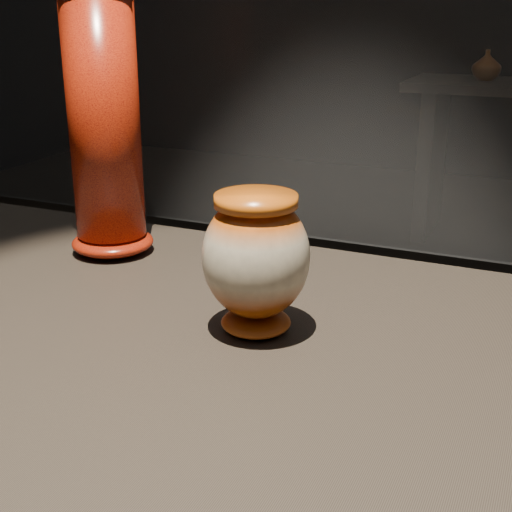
{
  "coord_description": "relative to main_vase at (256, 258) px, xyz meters",
  "views": [
    {
      "loc": [
        0.22,
        -0.75,
        1.32
      ],
      "look_at": [
        -0.13,
        0.04,
        1.01
      ],
      "focal_mm": 50.0,
      "sensor_mm": 36.0,
      "label": 1
    }
  ],
  "objects": [
    {
      "name": "main_vase",
      "position": [
        0.0,
        0.0,
        0.0
      ],
      "size": [
        0.15,
        0.15,
        0.19
      ],
      "rotation": [
        0.0,
        0.0,
        -0.06
      ],
      "color": "#7F340B",
      "rests_on": "display_plinth"
    },
    {
      "name": "back_vase_left",
      "position": [
        -0.12,
        3.39,
        -0.02
      ],
      "size": [
        0.22,
        0.22,
        0.16
      ],
      "primitive_type": "imported",
      "rotation": [
        0.0,
        0.0,
        2.18
      ],
      "color": "#8A3714",
      "rests_on": "back_shelf"
    },
    {
      "name": "tall_vase",
      "position": [
        -0.36,
        0.19,
        0.11
      ],
      "size": [
        0.15,
        0.15,
        0.45
      ],
      "rotation": [
        0.0,
        0.0,
        -0.03
      ],
      "color": "#BB2B0C",
      "rests_on": "display_plinth"
    }
  ]
}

